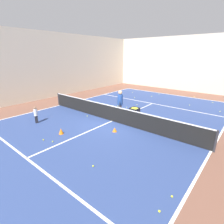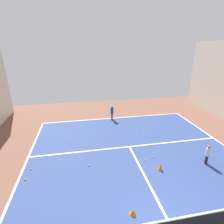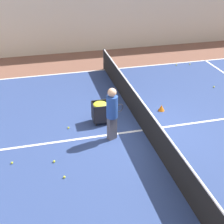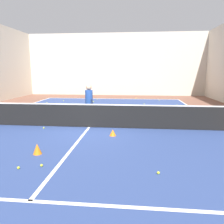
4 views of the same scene
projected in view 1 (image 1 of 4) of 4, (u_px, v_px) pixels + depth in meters
The scene contains 37 objects.
ground_plane at pixel (112, 121), 11.39m from camera, with size 30.62×30.62×0.00m, color brown.
court_playing_area at pixel (112, 121), 11.39m from camera, with size 11.64×20.37×0.00m.
line_baseline_far at pixel (172, 95), 18.82m from camera, with size 11.64×0.10×0.00m, color white.
line_sideline_left at pixel (60, 105), 14.93m from camera, with size 0.10×20.37×0.00m, color white.
line_sideline_right at pixel (211, 151), 7.85m from camera, with size 0.10×20.37×0.00m, color white.
line_service_near at pixel (26, 158), 7.30m from camera, with size 11.64×0.10×0.00m, color white.
line_service_far at pixel (152, 103), 15.48m from camera, with size 11.64×0.10×0.00m, color white.
line_centre_service at pixel (112, 121), 11.39m from camera, with size 0.10×11.20×0.00m, color white.
hall_enclosure_left at pixel (36, 66), 15.90m from camera, with size 0.15×26.92×6.20m.
hall_enclosure_far at pixel (186, 64), 20.19m from camera, with size 17.89×0.15×6.20m.
tennis_net at pixel (112, 113), 11.22m from camera, with size 11.94×0.10×1.05m.
coach_at_net at pixel (120, 102), 12.03m from camera, with size 0.51×0.68×1.82m.
child_midcourt at pixel (36, 114), 10.91m from camera, with size 0.29×0.29×1.08m.
ball_cart at pixel (135, 111), 11.62m from camera, with size 0.53×0.56×0.80m.
training_cone_0 at pixel (115, 130), 9.81m from camera, with size 0.25×0.25×0.24m, color orange.
training_cone_1 at pixel (61, 131), 9.51m from camera, with size 0.26×0.26×0.32m, color orange.
tennis_ball_0 at pixel (189, 105), 14.88m from camera, with size 0.07×0.07×0.07m, color yellow.
tennis_ball_1 at pixel (93, 166), 6.74m from camera, with size 0.07×0.07×0.07m, color yellow.
tennis_ball_2 at pixel (119, 93), 19.32m from camera, with size 0.07×0.07×0.07m, color yellow.
tennis_ball_3 at pixel (43, 140), 8.82m from camera, with size 0.07×0.07×0.07m, color yellow.
tennis_ball_4 at pixel (220, 111), 13.21m from camera, with size 0.07×0.07×0.07m, color yellow.
tennis_ball_5 at pixel (152, 96), 17.93m from camera, with size 0.07×0.07×0.07m, color yellow.
tennis_ball_6 at pixel (133, 92), 19.82m from camera, with size 0.07×0.07×0.07m, color yellow.
tennis_ball_8 at pixel (159, 211), 4.80m from camera, with size 0.07×0.07×0.07m, color yellow.
tennis_ball_9 at pixel (137, 105), 15.02m from camera, with size 0.07×0.07×0.07m, color yellow.
tennis_ball_10 at pixel (135, 98), 17.48m from camera, with size 0.07×0.07×0.07m, color yellow.
tennis_ball_11 at pixel (213, 102), 15.67m from camera, with size 0.07×0.07×0.07m, color yellow.
tennis_ball_12 at pixel (118, 106), 14.59m from camera, with size 0.07×0.07×0.07m, color yellow.
tennis_ball_14 at pixel (141, 114), 12.74m from camera, with size 0.07×0.07×0.07m, color yellow.
tennis_ball_16 at pixel (159, 94), 19.06m from camera, with size 0.07×0.07×0.07m, color yellow.
tennis_ball_17 at pixel (53, 142), 8.64m from camera, with size 0.07×0.07×0.07m, color yellow.
tennis_ball_18 at pixel (80, 102), 15.96m from camera, with size 0.07×0.07×0.07m, color yellow.
tennis_ball_19 at pixel (127, 107), 14.28m from camera, with size 0.07×0.07×0.07m, color yellow.
tennis_ball_20 at pixel (194, 97), 17.76m from camera, with size 0.07×0.07×0.07m, color yellow.
tennis_ball_21 at pixel (87, 116), 12.22m from camera, with size 0.07×0.07×0.07m, color yellow.
tennis_ball_22 at pixel (172, 196), 5.30m from camera, with size 0.07×0.07×0.07m, color yellow.
tennis_ball_23 at pixel (150, 123), 10.93m from camera, with size 0.07×0.07×0.07m, color yellow.
Camera 1 is at (6.81, -8.17, 4.14)m, focal length 28.00 mm.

